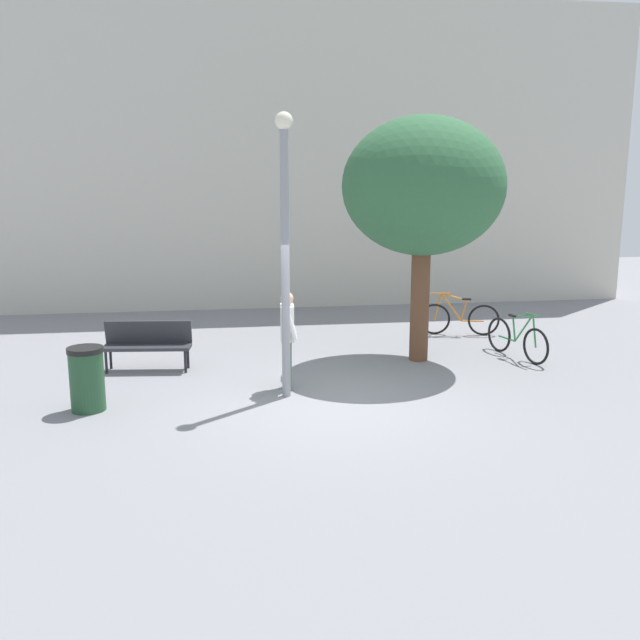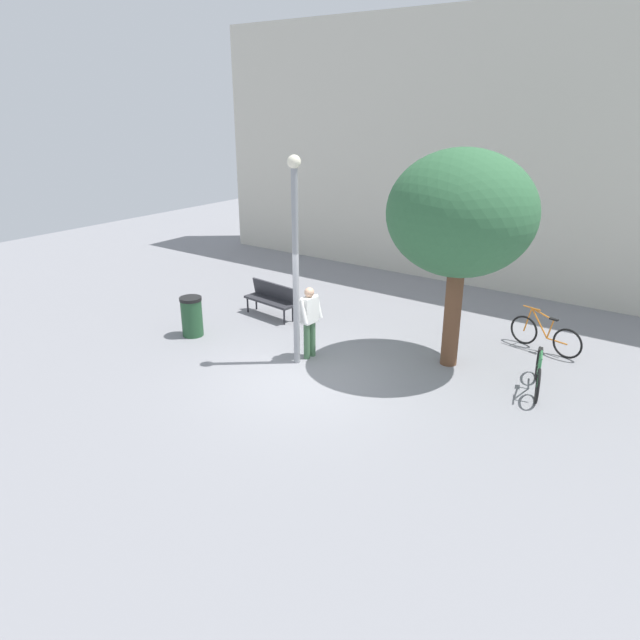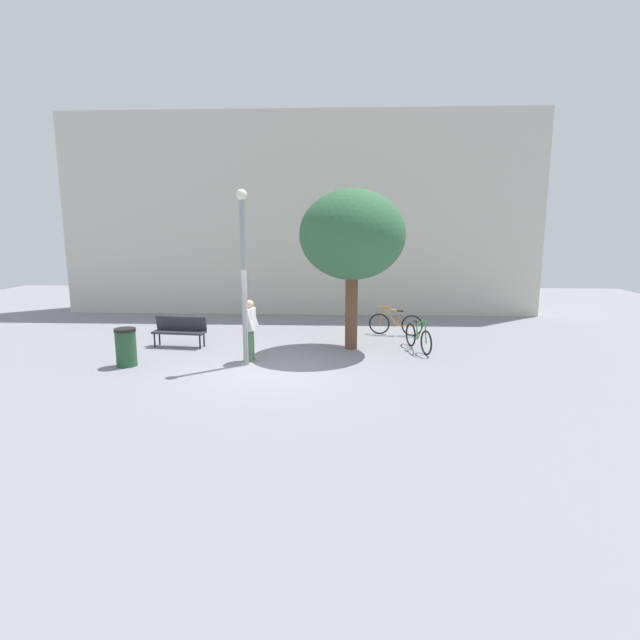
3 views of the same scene
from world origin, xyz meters
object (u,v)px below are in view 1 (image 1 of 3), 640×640
Objects in this scene: bicycle_orange at (459,318)px; bicycle_green at (517,339)px; plaza_tree at (423,187)px; lamppost at (285,237)px; trash_bin at (87,379)px; person_by_lamppost at (288,333)px; park_bench at (148,341)px.

bicycle_green is at bearing -77.69° from bicycle_orange.
bicycle_green is at bearing -4.12° from plaza_tree.
lamppost is 2.57× the size of bicycle_green.
plaza_tree reaches higher than trash_bin.
person_by_lamppost is 3.26m from trash_bin.
trash_bin reaches higher than bicycle_green.
lamppost is 1.70m from person_by_lamppost.
plaza_tree is 2.66× the size of bicycle_green.
bicycle_orange is at bearing 52.73° from plaza_tree.
person_by_lamppost is at bearing 80.86° from lamppost.
trash_bin is at bearing -165.43° from bicycle_green.
plaza_tree is at bearing -127.27° from bicycle_orange.
lamppost is 2.75× the size of park_bench.
plaza_tree is 6.90m from trash_bin.
plaza_tree is 2.64× the size of bicycle_orange.
plaza_tree reaches higher than lamppost.
trash_bin is at bearing -159.65° from plaza_tree.
park_bench is 0.35× the size of plaza_tree.
trash_bin is at bearing -175.17° from lamppost.
plaza_tree is at bearing -0.40° from park_bench.
bicycle_orange is 1.01× the size of bicycle_green.
trash_bin is (-7.40, -4.17, 0.12)m from bicycle_orange.
person_by_lamppost reaches higher than bicycle_orange.
bicycle_orange is at bearing 16.21° from park_bench.
lamppost is 0.97× the size of plaza_tree.
lamppost is 3.76m from trash_bin.
trash_bin is (-3.16, -0.66, -0.46)m from person_by_lamppost.
bicycle_green is (7.16, -0.18, -0.16)m from park_bench.
lamppost is at bearing -137.76° from bicycle_orange.
lamppost is 2.56× the size of bicycle_orange.
person_by_lamppost is at bearing -163.57° from bicycle_green.
bicycle_orange is (1.51, 1.98, -2.96)m from plaza_tree.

